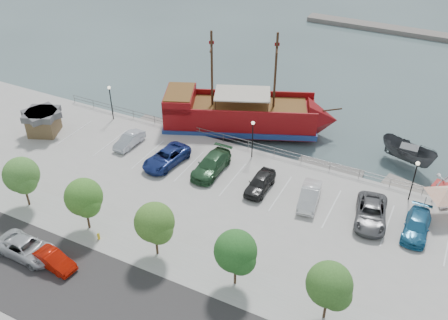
% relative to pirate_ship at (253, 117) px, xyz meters
% --- Properties ---
extents(ground, '(160.00, 160.00, 0.00)m').
position_rel_pirate_ship_xyz_m(ground, '(2.67, -12.64, -2.13)').
color(ground, '#3D4E51').
extents(street, '(100.00, 8.00, 0.04)m').
position_rel_pirate_ship_xyz_m(street, '(2.67, -28.64, -1.12)').
color(street, '#312D2E').
rests_on(street, land_slab).
extents(sidewalk, '(100.00, 4.00, 0.05)m').
position_rel_pirate_ship_xyz_m(sidewalk, '(2.67, -22.64, -1.11)').
color(sidewalk, '#9F9F9E').
rests_on(sidewalk, land_slab).
extents(seawall_railing, '(50.00, 0.06, 1.00)m').
position_rel_pirate_ship_xyz_m(seawall_railing, '(2.67, -4.84, -0.60)').
color(seawall_railing, slate).
rests_on(seawall_railing, land_slab).
extents(far_shore, '(40.00, 3.00, 0.80)m').
position_rel_pirate_ship_xyz_m(far_shore, '(12.67, 42.36, -1.73)').
color(far_shore, '#6F665D').
rests_on(far_shore, ground).
extents(pirate_ship, '(20.33, 12.61, 12.69)m').
position_rel_pirate_ship_xyz_m(pirate_ship, '(0.00, 0.00, 0.00)').
color(pirate_ship, maroon).
rests_on(pirate_ship, ground).
extents(patrol_boat, '(6.69, 4.63, 2.43)m').
position_rel_pirate_ship_xyz_m(patrol_boat, '(17.28, 1.25, -0.91)').
color(patrol_boat, '#434548').
rests_on(patrol_boat, ground).
extents(dock_west, '(6.37, 2.09, 0.36)m').
position_rel_pirate_ship_xyz_m(dock_west, '(-10.23, -3.44, -1.95)').
color(dock_west, gray).
rests_on(dock_west, ground).
extents(dock_mid, '(6.91, 2.21, 0.39)m').
position_rel_pirate_ship_xyz_m(dock_mid, '(10.40, -3.44, -1.93)').
color(dock_mid, slate).
rests_on(dock_mid, ground).
extents(dock_east, '(7.37, 3.50, 0.41)m').
position_rel_pirate_ship_xyz_m(dock_east, '(19.39, -3.44, -1.92)').
color(dock_east, gray).
rests_on(dock_east, ground).
extents(shed, '(4.37, 4.37, 2.76)m').
position_rel_pirate_ship_xyz_m(shed, '(-20.25, -12.20, 0.34)').
color(shed, brown).
rests_on(shed, land_slab).
extents(canopy_tent, '(4.84, 4.84, 3.37)m').
position_rel_pirate_ship_xyz_m(canopy_tent, '(21.60, -7.00, 1.80)').
color(canopy_tent, slate).
rests_on(canopy_tent, land_slab).
extents(street_van, '(5.40, 2.52, 1.50)m').
position_rel_pirate_ship_xyz_m(street_van, '(-7.66, -27.48, -0.38)').
color(street_van, '#BABEC1').
rests_on(street_van, street).
extents(street_sedan, '(4.21, 1.87, 1.34)m').
position_rel_pirate_ship_xyz_m(street_sedan, '(-4.89, -27.47, -0.45)').
color(street_sedan, '#B51203').
rests_on(street_sedan, street).
extents(fire_hydrant, '(0.24, 0.24, 0.68)m').
position_rel_pirate_ship_xyz_m(fire_hydrant, '(-3.67, -23.44, -0.75)').
color(fire_hydrant, yellow).
rests_on(fire_hydrant, sidewalk).
extents(lamp_post_left, '(0.36, 0.36, 4.28)m').
position_rel_pirate_ship_xyz_m(lamp_post_left, '(-15.33, -6.14, 1.81)').
color(lamp_post_left, black).
rests_on(lamp_post_left, land_slab).
extents(lamp_post_mid, '(0.36, 0.36, 4.28)m').
position_rel_pirate_ship_xyz_m(lamp_post_mid, '(2.67, -6.14, 1.81)').
color(lamp_post_mid, black).
rests_on(lamp_post_mid, land_slab).
extents(lamp_post_right, '(0.36, 0.36, 4.28)m').
position_rel_pirate_ship_xyz_m(lamp_post_right, '(18.67, -6.14, 1.81)').
color(lamp_post_right, black).
rests_on(lamp_post_right, land_slab).
extents(tree_b, '(3.30, 3.20, 5.00)m').
position_rel_pirate_ship_xyz_m(tree_b, '(-12.19, -22.72, 2.17)').
color(tree_b, '#473321').
rests_on(tree_b, sidewalk).
extents(tree_c, '(3.30, 3.20, 5.00)m').
position_rel_pirate_ship_xyz_m(tree_c, '(-5.19, -22.72, 2.17)').
color(tree_c, '#473321').
rests_on(tree_c, sidewalk).
extents(tree_d, '(3.30, 3.20, 5.00)m').
position_rel_pirate_ship_xyz_m(tree_d, '(1.81, -22.72, 2.17)').
color(tree_d, '#473321').
rests_on(tree_d, sidewalk).
extents(tree_e, '(3.30, 3.20, 5.00)m').
position_rel_pirate_ship_xyz_m(tree_e, '(8.81, -22.72, 2.17)').
color(tree_e, '#473321').
rests_on(tree_e, sidewalk).
extents(tree_f, '(3.30, 3.20, 5.00)m').
position_rel_pirate_ship_xyz_m(tree_f, '(15.81, -22.72, 2.17)').
color(tree_f, '#473321').
rests_on(tree_f, sidewalk).
extents(parked_car_b, '(1.63, 4.17, 1.35)m').
position_rel_pirate_ship_xyz_m(parked_car_b, '(-10.11, -10.08, -0.45)').
color(parked_car_b, '#B6BDC8').
rests_on(parked_car_b, land_slab).
extents(parked_car_c, '(3.34, 5.93, 1.56)m').
position_rel_pirate_ship_xyz_m(parked_car_c, '(-4.63, -11.28, -0.34)').
color(parked_car_c, navy).
rests_on(parked_car_c, land_slab).
extents(parked_car_d, '(2.37, 5.77, 1.67)m').
position_rel_pirate_ship_xyz_m(parked_car_d, '(0.12, -10.40, -0.29)').
color(parked_car_d, '#285230').
rests_on(parked_car_d, land_slab).
extents(parked_car_e, '(1.86, 4.60, 1.57)m').
position_rel_pirate_ship_xyz_m(parked_car_e, '(5.65, -10.93, -0.34)').
color(parked_car_e, black).
rests_on(parked_car_e, land_slab).
extents(parked_car_f, '(2.32, 4.88, 1.54)m').
position_rel_pirate_ship_xyz_m(parked_car_f, '(10.51, -10.73, -0.35)').
color(parked_car_f, white).
rests_on(parked_car_f, land_slab).
extents(parked_car_g, '(3.59, 6.10, 1.59)m').
position_rel_pirate_ship_xyz_m(parked_car_g, '(16.12, -10.69, -0.33)').
color(parked_car_g, '#5D5D60').
rests_on(parked_car_g, land_slab).
extents(parked_car_h, '(2.08, 5.05, 1.46)m').
position_rel_pirate_ship_xyz_m(parked_car_h, '(19.97, -10.53, -0.39)').
color(parked_car_h, '#216893').
rests_on(parked_car_h, land_slab).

